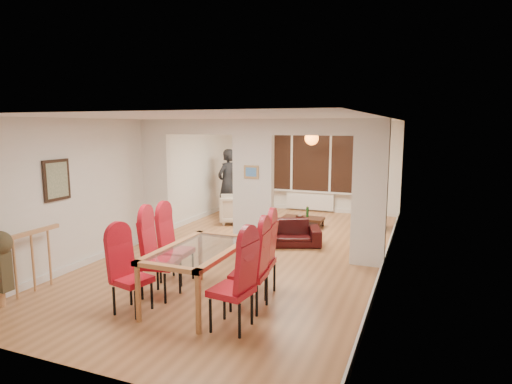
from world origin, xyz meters
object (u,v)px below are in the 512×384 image
Objects in this scene: dining_chair_ra at (231,284)px; dining_chair_rc at (258,257)px; dining_table at (199,275)px; dining_chair_lb at (160,258)px; bottle at (307,212)px; dining_chair_la at (132,274)px; coffee_table at (303,222)px; armchair at (235,209)px; bowl at (300,216)px; person at (227,183)px; dining_chair_rb at (249,268)px; dining_chair_lc at (176,247)px; television at (374,218)px; sofa at (278,233)px.

dining_chair_ra reaches higher than dining_chair_rc.
dining_chair_lb is at bearing -179.02° from dining_table.
bottle is at bearing 88.78° from dining_chair_rc.
dining_chair_la reaches higher than coffee_table.
armchair is 3.00× the size of bottle.
person is at bearing 167.53° from bowl.
dining_chair_ra reaches higher than dining_chair_rb.
dining_chair_rc is 1.45× the size of armchair.
dining_chair_la is 1.22m from dining_chair_lc.
dining_chair_la is at bearing -13.38° from armchair.
armchair reaches higher than bottle.
dining_table is 1.52× the size of dining_chair_lc.
dining_table is at bearing 176.05° from television.
dining_chair_lb is 1.48m from dining_chair_ra.
dining_chair_lc is 4.23m from armchair.
dining_chair_ra is at bearing -36.00° from dining_table.
coffee_table is 3.81× the size of bottle.
dining_chair_rb is 5.05m from bottle.
person reaches higher than dining_chair_rc.
dining_table is at bearing 54.38° from dining_chair_la.
dining_chair_rc is at bearing 5.23° from armchair.
dining_chair_lb is 1.02× the size of dining_chair_ra.
dining_chair_lb reaches higher than bottle.
dining_chair_rb is (-0.03, 0.62, -0.00)m from dining_chair_ra.
person is 2.46m from bottle.
coffee_table is at bearing 69.94° from dining_chair_lb.
bottle reaches higher than coffee_table.
sofa is 1.76× the size of coffee_table.
dining_chair_ra reaches higher than dining_chair_la.
dining_chair_rc is 1.30× the size of television.
sofa is at bearing 24.20° from armchair.
coffee_table is at bearing 103.96° from dining_chair_ra.
bottle is (1.82, 0.34, 0.00)m from armchair.
dining_chair_rb is 1.30× the size of television.
bowl is at bearing 76.02° from dining_chair_lc.
dining_table reaches higher than television.
sofa is at bearing 89.04° from dining_table.
armchair is at bearing 115.43° from television.
television is at bearing 14.89° from bowl.
sofa is at bearing 156.18° from television.
dining_chair_ra is at bearing -92.27° from dining_chair_rb.
sofa is 2.80m from television.
sofa is 2.27m from armchair.
bottle is (-1.58, -0.34, 0.11)m from television.
person is 2.45m from coffee_table.
person is 9.26× the size of bowl.
dining_chair_rb is 5.24m from armchair.
dining_chair_ra is 3.85m from sofa.
dining_chair_la is at bearing -144.85° from dining_chair_rc.
dining_chair_ra reaches higher than bottle.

